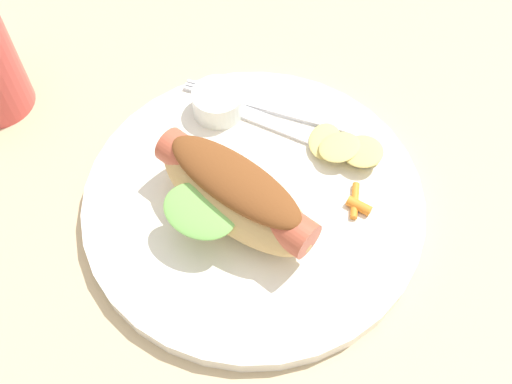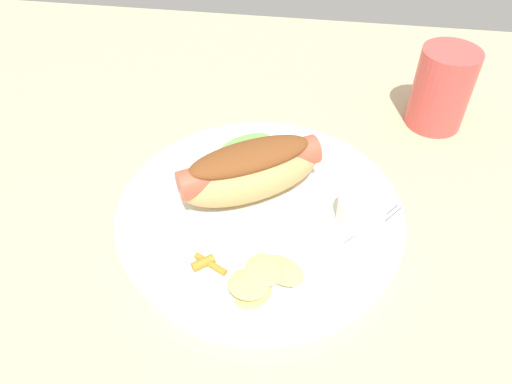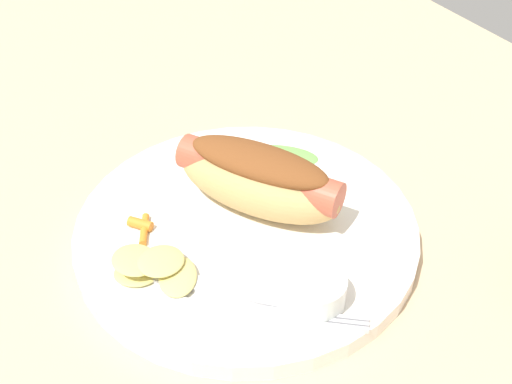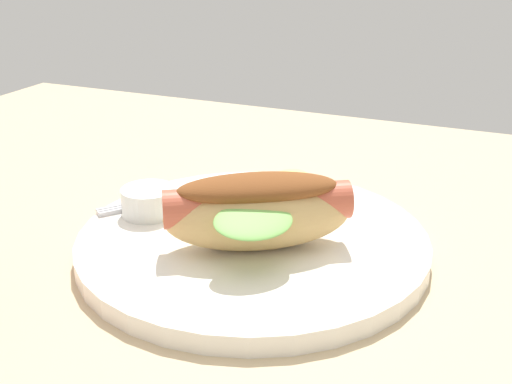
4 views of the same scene
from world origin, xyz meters
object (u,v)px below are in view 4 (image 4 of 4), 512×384
sauce_ramekin (149,201)px  chips_pile (276,183)px  fork (186,196)px  hot_dog (256,207)px  carrot_garnish (325,202)px  plate (253,242)px  knife (206,200)px

sauce_ramekin → chips_pile: (8.50, 9.17, -0.32)cm
fork → chips_pile: 8.66cm
hot_dog → carrot_garnish: hot_dog is taller
hot_dog → fork: bearing=-63.6°
chips_pile → sauce_ramekin: bearing=-132.8°
hot_dog → fork: 11.94cm
chips_pile → plate: bearing=-80.6°
hot_dog → chips_pile: (-2.49, 10.78, -2.39)cm
hot_dog → carrot_garnish: (2.80, 9.50, -2.91)cm
sauce_ramekin → knife: 5.66cm
plate → knife: 7.98cm
chips_pile → carrot_garnish: (5.29, -1.28, -0.51)cm
knife → carrot_garnish: carrot_garnish is taller
plate → hot_dog: size_ratio=1.86×
plate → hot_dog: bearing=-59.0°
sauce_ramekin → fork: sauce_ramekin is taller
plate → hot_dog: (0.97, -1.62, 4.08)cm
knife → plate: bearing=102.3°
sauce_ramekin → chips_pile: 12.51cm
hot_dog → knife: 10.15cm
fork → chips_pile: bearing=161.2°
carrot_garnish → chips_pile: bearing=166.4°
plate → carrot_garnish: bearing=64.4°
sauce_ramekin → fork: bearing=74.9°
plate → chips_pile: size_ratio=3.83×
hot_dog → carrot_garnish: bearing=-137.9°
fork → chips_pile: (7.28, 4.64, 0.69)cm
hot_dog → fork: (-9.77, 6.14, -3.08)cm
sauce_ramekin → knife: size_ratio=0.34×
plate → fork: 9.94cm
hot_dog → chips_pile: 11.32cm
plate → sauce_ramekin: sauce_ramekin is taller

